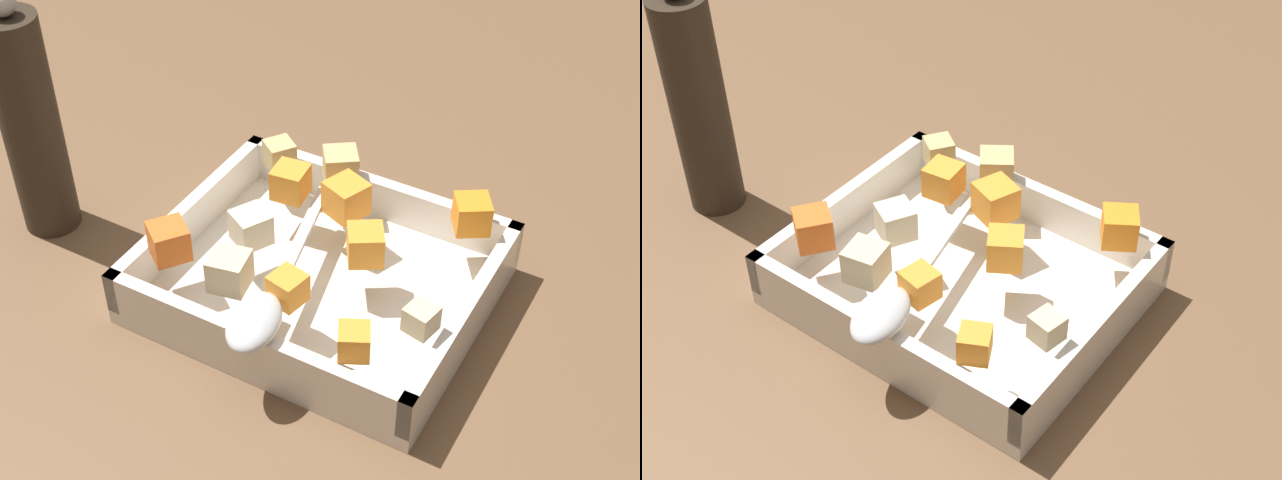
# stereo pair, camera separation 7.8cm
# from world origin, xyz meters

# --- Properties ---
(ground_plane) EXTENTS (4.00, 4.00, 0.00)m
(ground_plane) POSITION_xyz_m (0.00, 0.00, 0.00)
(ground_plane) COLOR brown
(baking_dish) EXTENTS (0.28, 0.23, 0.05)m
(baking_dish) POSITION_xyz_m (-0.02, 0.01, 0.02)
(baking_dish) COLOR white
(baking_dish) RESTS_ON ground_plane
(carrot_chunk_near_spoon) EXTENTS (0.04, 0.04, 0.03)m
(carrot_chunk_near_spoon) POSITION_xyz_m (-0.06, -0.00, 0.07)
(carrot_chunk_near_spoon) COLOR orange
(carrot_chunk_near_spoon) RESTS_ON baking_dish
(carrot_chunk_center) EXTENTS (0.03, 0.03, 0.03)m
(carrot_chunk_center) POSITION_xyz_m (-0.03, 0.07, 0.07)
(carrot_chunk_center) COLOR orange
(carrot_chunk_center) RESTS_ON baking_dish
(carrot_chunk_back_center) EXTENTS (0.04, 0.04, 0.03)m
(carrot_chunk_back_center) POSITION_xyz_m (-0.01, -0.05, 0.07)
(carrot_chunk_back_center) COLOR orange
(carrot_chunk_back_center) RESTS_ON baking_dish
(carrot_chunk_corner_nw) EXTENTS (0.04, 0.04, 0.03)m
(carrot_chunk_corner_nw) POSITION_xyz_m (-0.12, -0.08, 0.07)
(carrot_chunk_corner_nw) COLOR orange
(carrot_chunk_corner_nw) RESTS_ON baking_dish
(carrot_chunk_corner_sw) EXTENTS (0.03, 0.03, 0.02)m
(carrot_chunk_corner_sw) POSITION_xyz_m (-0.10, 0.10, 0.07)
(carrot_chunk_corner_sw) COLOR orange
(carrot_chunk_corner_sw) RESTS_ON baking_dish
(carrot_chunk_mid_right) EXTENTS (0.04, 0.04, 0.03)m
(carrot_chunk_mid_right) POSITION_xyz_m (0.09, 0.08, 0.07)
(carrot_chunk_mid_right) COLOR orange
(carrot_chunk_mid_right) RESTS_ON baking_dish
(carrot_chunk_under_handle) EXTENTS (0.03, 0.03, 0.03)m
(carrot_chunk_under_handle) POSITION_xyz_m (0.04, -0.04, 0.07)
(carrot_chunk_under_handle) COLOR orange
(carrot_chunk_under_handle) RESTS_ON baking_dish
(potato_chunk_near_right) EXTENTS (0.04, 0.04, 0.03)m
(potato_chunk_near_right) POSITION_xyz_m (0.02, 0.08, 0.07)
(potato_chunk_near_right) COLOR beige
(potato_chunk_near_right) RESTS_ON baking_dish
(potato_chunk_rim_edge) EXTENTS (0.04, 0.04, 0.03)m
(potato_chunk_rim_edge) POSITION_xyz_m (0.07, -0.08, 0.07)
(potato_chunk_rim_edge) COLOR tan
(potato_chunk_rim_edge) RESTS_ON baking_dish
(potato_chunk_heap_top) EXTENTS (0.04, 0.04, 0.03)m
(potato_chunk_heap_top) POSITION_xyz_m (0.04, 0.03, 0.07)
(potato_chunk_heap_top) COLOR beige
(potato_chunk_heap_top) RESTS_ON baking_dish
(potato_chunk_corner_ne) EXTENTS (0.04, 0.04, 0.03)m
(potato_chunk_corner_ne) POSITION_xyz_m (0.01, -0.09, 0.07)
(potato_chunk_corner_ne) COLOR tan
(potato_chunk_corner_ne) RESTS_ON baking_dish
(potato_chunk_corner_se) EXTENTS (0.03, 0.03, 0.02)m
(potato_chunk_corner_se) POSITION_xyz_m (-0.13, 0.05, 0.07)
(potato_chunk_corner_se) COLOR beige
(potato_chunk_corner_se) RESTS_ON baking_dish
(serving_spoon) EXTENTS (0.07, 0.22, 0.02)m
(serving_spoon) POSITION_xyz_m (-0.02, 0.10, 0.06)
(serving_spoon) COLOR silver
(serving_spoon) RESTS_ON baking_dish
(pepper_mill) EXTENTS (0.05, 0.05, 0.24)m
(pepper_mill) POSITION_xyz_m (0.26, 0.04, 0.11)
(pepper_mill) COLOR #2D2319
(pepper_mill) RESTS_ON ground_plane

